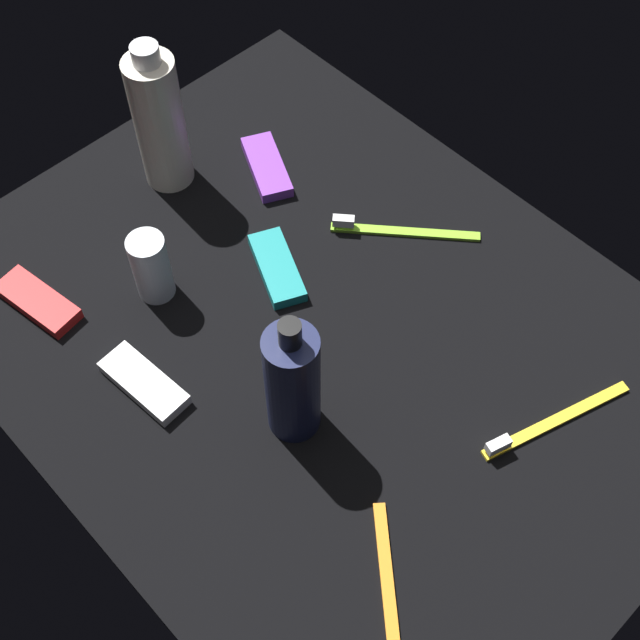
{
  "coord_description": "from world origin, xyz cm",
  "views": [
    {
      "loc": [
        -37.41,
        35.71,
        81.65
      ],
      "look_at": [
        0.0,
        0.0,
        3.0
      ],
      "focal_mm": 48.64,
      "sensor_mm": 36.0,
      "label": 1
    }
  ],
  "objects_px": {
    "lotion_bottle": "(292,382)",
    "toothbrush_lime": "(396,229)",
    "toothbrush_yellow": "(548,423)",
    "snack_bar_purple": "(267,167)",
    "toothbrush_orange": "(390,607)",
    "snack_bar_red": "(38,302)",
    "deodorant_stick": "(151,267)",
    "bodywash_bottle": "(159,121)",
    "snack_bar_teal": "(277,268)",
    "snack_bar_white": "(144,383)"
  },
  "relations": [
    {
      "from": "bodywash_bottle",
      "to": "snack_bar_red",
      "type": "relative_size",
      "value": 1.94
    },
    {
      "from": "toothbrush_yellow",
      "to": "snack_bar_purple",
      "type": "relative_size",
      "value": 1.69
    },
    {
      "from": "deodorant_stick",
      "to": "snack_bar_purple",
      "type": "distance_m",
      "value": 0.22
    },
    {
      "from": "toothbrush_orange",
      "to": "snack_bar_red",
      "type": "xyz_separation_m",
      "value": [
        0.51,
        0.04,
        0.0
      ]
    },
    {
      "from": "toothbrush_yellow",
      "to": "toothbrush_lime",
      "type": "bearing_deg",
      "value": -14.29
    },
    {
      "from": "snack_bar_teal",
      "to": "snack_bar_white",
      "type": "xyz_separation_m",
      "value": [
        -0.02,
        0.21,
        0.0
      ]
    },
    {
      "from": "lotion_bottle",
      "to": "bodywash_bottle",
      "type": "bearing_deg",
      "value": -18.38
    },
    {
      "from": "lotion_bottle",
      "to": "toothbrush_yellow",
      "type": "height_order",
      "value": "lotion_bottle"
    },
    {
      "from": "deodorant_stick",
      "to": "snack_bar_white",
      "type": "relative_size",
      "value": 0.86
    },
    {
      "from": "lotion_bottle",
      "to": "snack_bar_white",
      "type": "height_order",
      "value": "lotion_bottle"
    },
    {
      "from": "lotion_bottle",
      "to": "snack_bar_teal",
      "type": "distance_m",
      "value": 0.21
    },
    {
      "from": "bodywash_bottle",
      "to": "toothbrush_lime",
      "type": "height_order",
      "value": "bodywash_bottle"
    },
    {
      "from": "deodorant_stick",
      "to": "toothbrush_lime",
      "type": "distance_m",
      "value": 0.29
    },
    {
      "from": "snack_bar_purple",
      "to": "snack_bar_teal",
      "type": "bearing_deg",
      "value": 168.3
    },
    {
      "from": "snack_bar_purple",
      "to": "snack_bar_red",
      "type": "height_order",
      "value": "same"
    },
    {
      "from": "deodorant_stick",
      "to": "toothbrush_lime",
      "type": "bearing_deg",
      "value": -116.66
    },
    {
      "from": "toothbrush_orange",
      "to": "snack_bar_red",
      "type": "distance_m",
      "value": 0.51
    },
    {
      "from": "lotion_bottle",
      "to": "deodorant_stick",
      "type": "relative_size",
      "value": 2.02
    },
    {
      "from": "toothbrush_lime",
      "to": "snack_bar_teal",
      "type": "height_order",
      "value": "toothbrush_lime"
    },
    {
      "from": "lotion_bottle",
      "to": "snack_bar_white",
      "type": "distance_m",
      "value": 0.18
    },
    {
      "from": "bodywash_bottle",
      "to": "snack_bar_teal",
      "type": "distance_m",
      "value": 0.22
    },
    {
      "from": "deodorant_stick",
      "to": "bodywash_bottle",
      "type": "bearing_deg",
      "value": -43.1
    },
    {
      "from": "toothbrush_yellow",
      "to": "snack_bar_red",
      "type": "distance_m",
      "value": 0.58
    },
    {
      "from": "deodorant_stick",
      "to": "snack_bar_red",
      "type": "bearing_deg",
      "value": 55.33
    },
    {
      "from": "snack_bar_purple",
      "to": "snack_bar_teal",
      "type": "xyz_separation_m",
      "value": [
        -0.13,
        0.1,
        0.0
      ]
    },
    {
      "from": "bodywash_bottle",
      "to": "toothbrush_lime",
      "type": "xyz_separation_m",
      "value": [
        -0.26,
        -0.14,
        -0.09
      ]
    },
    {
      "from": "lotion_bottle",
      "to": "toothbrush_lime",
      "type": "xyz_separation_m",
      "value": [
        0.1,
        -0.26,
        -0.07
      ]
    },
    {
      "from": "toothbrush_yellow",
      "to": "snack_bar_white",
      "type": "relative_size",
      "value": 1.69
    },
    {
      "from": "bodywash_bottle",
      "to": "toothbrush_lime",
      "type": "distance_m",
      "value": 0.31
    },
    {
      "from": "lotion_bottle",
      "to": "snack_bar_teal",
      "type": "bearing_deg",
      "value": -36.8
    },
    {
      "from": "lotion_bottle",
      "to": "snack_bar_white",
      "type": "relative_size",
      "value": 1.74
    },
    {
      "from": "toothbrush_lime",
      "to": "snack_bar_teal",
      "type": "xyz_separation_m",
      "value": [
        0.06,
        0.14,
        0.0
      ]
    },
    {
      "from": "bodywash_bottle",
      "to": "lotion_bottle",
      "type": "bearing_deg",
      "value": 161.62
    },
    {
      "from": "toothbrush_yellow",
      "to": "snack_bar_white",
      "type": "xyz_separation_m",
      "value": [
        0.33,
        0.28,
        0.0
      ]
    },
    {
      "from": "snack_bar_teal",
      "to": "snack_bar_red",
      "type": "bearing_deg",
      "value": 80.82
    },
    {
      "from": "snack_bar_purple",
      "to": "snack_bar_red",
      "type": "xyz_separation_m",
      "value": [
        0.02,
        0.33,
        0.0
      ]
    },
    {
      "from": "toothbrush_orange",
      "to": "snack_bar_purple",
      "type": "height_order",
      "value": "toothbrush_orange"
    },
    {
      "from": "toothbrush_orange",
      "to": "snack_bar_red",
      "type": "bearing_deg",
      "value": 4.87
    },
    {
      "from": "lotion_bottle",
      "to": "bodywash_bottle",
      "type": "relative_size",
      "value": 0.9
    },
    {
      "from": "toothbrush_lime",
      "to": "snack_bar_red",
      "type": "height_order",
      "value": "toothbrush_lime"
    },
    {
      "from": "bodywash_bottle",
      "to": "deodorant_stick",
      "type": "xyz_separation_m",
      "value": [
        -0.13,
        0.12,
        -0.05
      ]
    },
    {
      "from": "bodywash_bottle",
      "to": "snack_bar_white",
      "type": "relative_size",
      "value": 1.94
    },
    {
      "from": "toothbrush_lime",
      "to": "toothbrush_yellow",
      "type": "bearing_deg",
      "value": 165.71
    },
    {
      "from": "deodorant_stick",
      "to": "snack_bar_white",
      "type": "height_order",
      "value": "deodorant_stick"
    },
    {
      "from": "toothbrush_lime",
      "to": "snack_bar_purple",
      "type": "xyz_separation_m",
      "value": [
        0.18,
        0.05,
        0.0
      ]
    },
    {
      "from": "toothbrush_yellow",
      "to": "snack_bar_red",
      "type": "bearing_deg",
      "value": 31.04
    },
    {
      "from": "snack_bar_red",
      "to": "deodorant_stick",
      "type": "bearing_deg",
      "value": -133.58
    },
    {
      "from": "snack_bar_purple",
      "to": "snack_bar_white",
      "type": "xyz_separation_m",
      "value": [
        -0.14,
        0.3,
        0.0
      ]
    },
    {
      "from": "snack_bar_red",
      "to": "toothbrush_orange",
      "type": "bearing_deg",
      "value": 175.96
    },
    {
      "from": "lotion_bottle",
      "to": "deodorant_stick",
      "type": "xyz_separation_m",
      "value": [
        0.23,
        0.0,
        -0.03
      ]
    }
  ]
}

